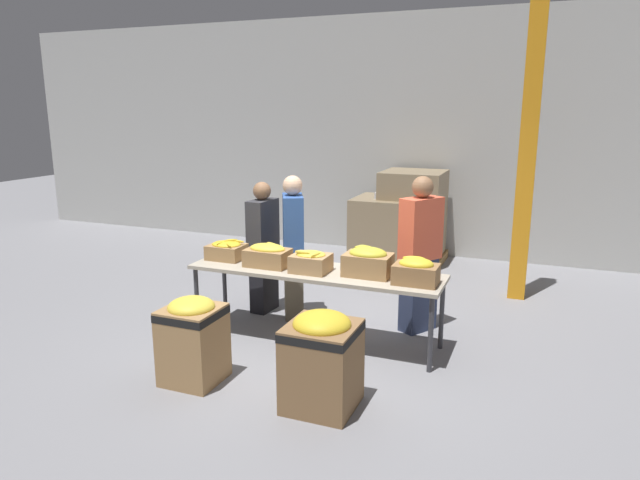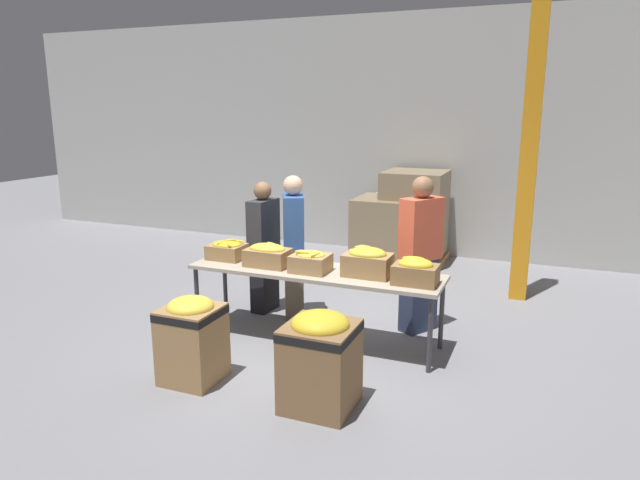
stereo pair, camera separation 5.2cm
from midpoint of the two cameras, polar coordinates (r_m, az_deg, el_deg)
name	(u,v)px [view 1 (the left image)]	position (r m, az deg, el deg)	size (l,w,h in m)	color
ground_plane	(315,340)	(6.34, -0.71, -9.98)	(30.00, 30.00, 0.00)	gray
wall_back	(410,137)	(9.88, 8.83, 10.18)	(16.00, 0.08, 4.00)	#B7B7B2
sorting_table	(315,275)	(6.08, -0.73, -3.51)	(2.73, 0.71, 0.80)	#B2A893
banana_box_0	(227,250)	(6.56, -9.55, -0.97)	(0.40, 0.32, 0.23)	#A37A4C
banana_box_1	(268,255)	(6.21, -5.50, -1.49)	(0.47, 0.31, 0.25)	#A37A4C
banana_box_2	(311,261)	(5.98, -1.18, -2.14)	(0.39, 0.34, 0.25)	tan
banana_box_3	(368,261)	(5.84, 4.55, -2.14)	(0.48, 0.33, 0.30)	#A37A4C
banana_box_4	(416,271)	(5.64, 9.31, -3.07)	(0.43, 0.29, 0.26)	olive
volunteer_0	(293,248)	(6.77, -2.91, -0.83)	(0.41, 0.52, 1.72)	#6B604C
volunteer_1	(420,256)	(6.44, 9.73, -1.54)	(0.45, 0.53, 1.76)	#2D3856
volunteer_2	(263,248)	(7.03, -5.90, -0.79)	(0.25, 0.45, 1.62)	black
donation_bin_0	(193,337)	(5.44, -12.87, -9.43)	(0.51, 0.51, 0.81)	#A37A4C
donation_bin_1	(322,357)	(4.87, -0.12, -11.65)	(0.58, 0.58, 0.85)	olive
support_pillar	(528,147)	(7.76, 19.92, 8.77)	(0.22, 0.22, 4.00)	orange
pallet_stack_0	(385,231)	(9.34, 6.34, 0.92)	(1.06, 1.06, 1.06)	olive
pallet_stack_1	(406,227)	(9.46, 8.41, 1.34)	(0.92, 0.92, 1.17)	olive
pallet_stack_2	(412,218)	(9.36, 9.07, 2.20)	(1.05, 1.05, 1.49)	olive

